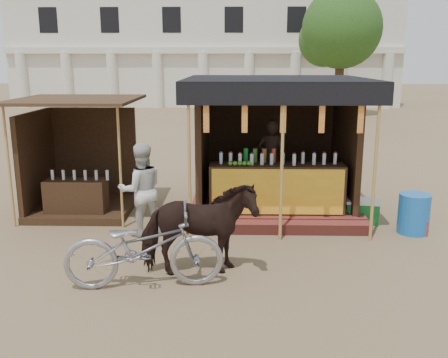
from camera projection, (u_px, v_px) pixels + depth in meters
The scene contains 11 objects.
ground at pixel (221, 276), 7.42m from camera, with size 120.00×120.00×0.00m, color #846B4C.
main_stall at pixel (274, 163), 10.43m from camera, with size 3.60×3.61×2.78m.
secondary_stall at pixel (75, 171), 10.45m from camera, with size 2.40×2.40×2.38m.
cow at pixel (198, 229), 7.31m from camera, with size 0.77×1.68×1.42m, color black.
motorbike at pixel (144, 248), 6.95m from camera, with size 0.77×2.21×1.16m, color gray.
bystander at pixel (141, 190), 8.99m from camera, with size 0.83×0.64×1.70m, color silver.
blue_barrel at pixel (414, 214), 9.19m from camera, with size 0.57×0.57×0.74m, color blue.
red_crate at pixel (413, 226), 9.25m from camera, with size 0.43×0.42×0.27m, color maroon.
cooler at pixel (362, 211), 9.83m from camera, with size 0.71×0.55×0.46m.
background_building at pixel (206, 47), 35.65m from camera, with size 26.00×7.45×8.18m.
tree at pixel (338, 32), 27.72m from camera, with size 4.50×4.40×7.00m.
Camera 1 is at (0.21, -6.88, 3.14)m, focal length 40.00 mm.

